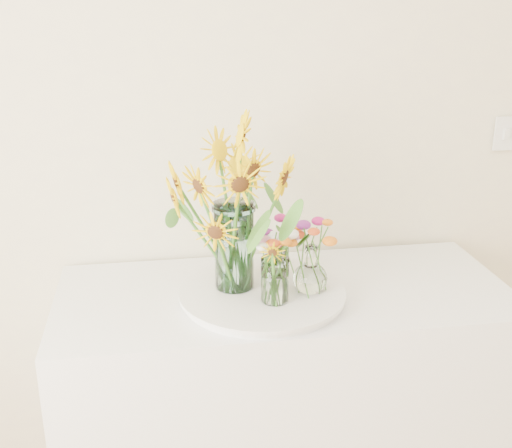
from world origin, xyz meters
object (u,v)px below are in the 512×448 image
small_vase_c (278,262)px  counter (283,412)px  small_vase_a (275,281)px  small_vase_b (311,269)px  tray (262,296)px  mason_jar (234,246)px

small_vase_c → counter: bearing=-72.2°
small_vase_a → small_vase_b: bearing=23.4°
small_vase_c → small_vase_a: bearing=-103.8°
tray → small_vase_a: 0.11m
small_vase_b → small_vase_c: (-0.08, 0.12, -0.02)m
tray → small_vase_c: bearing=57.0°
tray → small_vase_c: size_ratio=4.67×
small_vase_a → small_vase_b: small_vase_b is taller
counter → mason_jar: (-0.16, -0.01, 0.61)m
tray → small_vase_a: (0.02, -0.07, 0.08)m
tray → small_vase_b: size_ratio=3.20×
small_vase_b → counter: bearing=129.3°
mason_jar → small_vase_a: mason_jar is taller
counter → small_vase_b: (0.06, -0.07, 0.55)m
tray → small_vase_c: small_vase_c is taller
tray → small_vase_a: small_vase_a is taller
counter → small_vase_a: small_vase_a is taller
small_vase_a → counter: bearing=65.6°
counter → tray: bearing=-145.5°
mason_jar → small_vase_b: 0.24m
tray → small_vase_b: small_vase_b is taller
small_vase_a → small_vase_c: 0.18m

